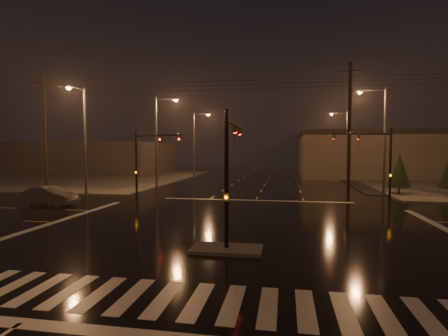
% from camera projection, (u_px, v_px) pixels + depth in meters
% --- Properties ---
extents(ground, '(140.00, 140.00, 0.00)m').
position_uv_depth(ground, '(239.00, 230.00, 18.76)').
color(ground, black).
rests_on(ground, ground).
extents(sidewalk_nw, '(36.00, 36.00, 0.12)m').
position_uv_depth(sidewalk_nw, '(70.00, 177.00, 53.43)').
color(sidewalk_nw, '#4E4B45').
rests_on(sidewalk_nw, ground).
extents(median_island, '(3.00, 1.60, 0.15)m').
position_uv_depth(median_island, '(227.00, 249.00, 14.82)').
color(median_island, '#4E4B45').
rests_on(median_island, ground).
extents(crosswalk, '(15.00, 2.60, 0.01)m').
position_uv_depth(crosswalk, '(197.00, 301.00, 9.91)').
color(crosswalk, beige).
rests_on(crosswalk, ground).
extents(stop_bar_far, '(16.00, 0.50, 0.01)m').
position_uv_depth(stop_bar_far, '(256.00, 200.00, 29.58)').
color(stop_bar_far, beige).
rests_on(stop_bar_far, ground).
extents(commercial_block, '(30.00, 18.00, 5.60)m').
position_uv_depth(commercial_block, '(84.00, 158.00, 65.95)').
color(commercial_block, '#433D3B').
rests_on(commercial_block, ground).
extents(signal_mast_median, '(0.25, 4.59, 6.00)m').
position_uv_depth(signal_mast_median, '(230.00, 162.00, 15.54)').
color(signal_mast_median, black).
rests_on(signal_mast_median, ground).
extents(signal_mast_ne, '(4.84, 1.86, 6.00)m').
position_uv_depth(signal_mast_ne, '(378.00, 156.00, 26.89)').
color(signal_mast_ne, black).
rests_on(signal_mast_ne, ground).
extents(signal_mast_nw, '(4.84, 1.86, 6.00)m').
position_uv_depth(signal_mast_nw, '(145.00, 156.00, 30.17)').
color(signal_mast_nw, black).
rests_on(signal_mast_nw, ground).
extents(streetlight_1, '(2.77, 0.32, 10.00)m').
position_uv_depth(streetlight_1, '(159.00, 136.00, 38.09)').
color(streetlight_1, '#38383A').
rests_on(streetlight_1, ground).
extents(streetlight_2, '(2.77, 0.32, 10.00)m').
position_uv_depth(streetlight_2, '(196.00, 140.00, 53.83)').
color(streetlight_2, '#38383A').
rests_on(streetlight_2, ground).
extents(streetlight_3, '(2.77, 0.32, 10.00)m').
position_uv_depth(streetlight_3, '(381.00, 133.00, 32.27)').
color(streetlight_3, '#38383A').
rests_on(streetlight_3, ground).
extents(streetlight_4, '(2.77, 0.32, 10.00)m').
position_uv_depth(streetlight_4, '(345.00, 140.00, 51.94)').
color(streetlight_4, '#38383A').
rests_on(streetlight_4, ground).
extents(streetlight_5, '(0.32, 2.77, 10.00)m').
position_uv_depth(streetlight_5, '(83.00, 133.00, 32.21)').
color(streetlight_5, '#38383A').
rests_on(streetlight_5, ground).
extents(utility_pole_0, '(2.20, 0.32, 12.00)m').
position_uv_depth(utility_pole_0, '(45.00, 132.00, 36.00)').
color(utility_pole_0, black).
rests_on(utility_pole_0, ground).
extents(utility_pole_1, '(2.20, 0.32, 12.00)m').
position_uv_depth(utility_pole_1, '(349.00, 129.00, 30.83)').
color(utility_pole_1, black).
rests_on(utility_pole_1, ground).
extents(conifer_0, '(2.06, 2.06, 3.92)m').
position_uv_depth(conifer_0, '(399.00, 171.00, 33.29)').
color(conifer_0, black).
rests_on(conifer_0, ground).
extents(car_crossing, '(4.51, 1.93, 1.45)m').
position_uv_depth(car_crossing, '(50.00, 196.00, 27.08)').
color(car_crossing, '#4F5056').
rests_on(car_crossing, ground).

